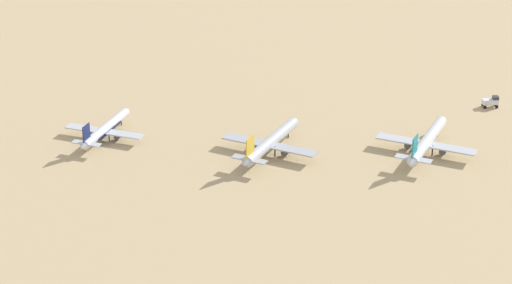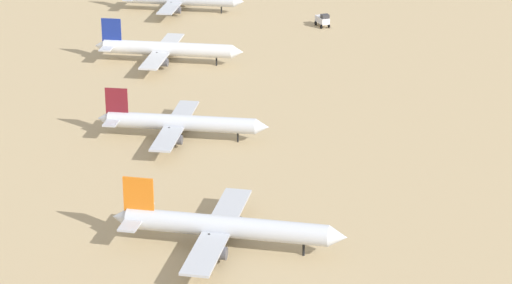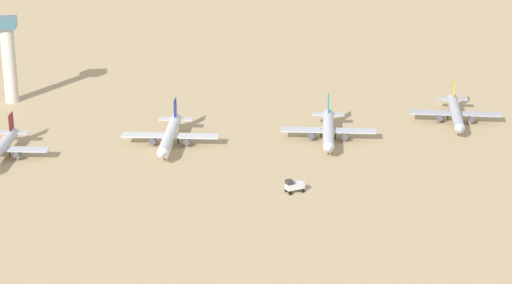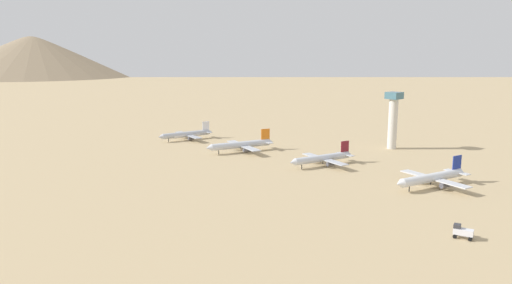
{
  "view_description": "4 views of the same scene",
  "coord_description": "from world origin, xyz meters",
  "views": [
    {
      "loc": [
        -286.07,
        33.56,
        131.0
      ],
      "look_at": [
        -15.22,
        101.52,
        3.27
      ],
      "focal_mm": 72.1,
      "sensor_mm": 36.0,
      "label": 1
    },
    {
      "loc": [
        12.33,
        -249.07,
        78.98
      ],
      "look_at": [
        16.72,
        -62.65,
        4.4
      ],
      "focal_mm": 73.84,
      "sensor_mm": 36.0,
      "label": 2
    },
    {
      "loc": [
        300.97,
        -7.45,
        112.2
      ],
      "look_at": [
        7.18,
        27.54,
        4.31
      ],
      "focal_mm": 72.59,
      "sensor_mm": 36.0,
      "label": 3
    },
    {
      "loc": [
        163.64,
        93.87,
        51.26
      ],
      "look_at": [
        3.09,
        -95.06,
        4.7
      ],
      "focal_mm": 33.65,
      "sensor_mm": 36.0,
      "label": 4
    }
  ],
  "objects": [
    {
      "name": "ground_plane",
      "position": [
        0.0,
        0.0,
        0.0
      ],
      "size": [
        1800.0,
        1800.0,
        0.0
      ],
      "primitive_type": "plane",
      "color": "tan"
    },
    {
      "name": "parked_jet_2",
      "position": [
        1.52,
        -49.52,
        3.46
      ],
      "size": [
        35.48,
        29.02,
        10.26
      ],
      "color": "silver",
      "rests_on": "ground"
    },
    {
      "name": "parked_jet_3",
      "position": [
        -4.08,
        1.74,
        3.67
      ],
      "size": [
        37.67,
        30.82,
        10.9
      ],
      "color": "silver",
      "rests_on": "ground"
    },
    {
      "name": "parked_jet_4",
      "position": [
        -3.12,
        51.86,
        3.64
      ],
      "size": [
        37.34,
        30.56,
        10.81
      ],
      "color": "silver",
      "rests_on": "ground"
    },
    {
      "name": "parked_jet_5",
      "position": [
        -15.02,
        97.05,
        3.61
      ],
      "size": [
        36.9,
        30.27,
        10.73
      ],
      "color": "#B2B7C1",
      "rests_on": "ground"
    },
    {
      "name": "service_truck",
      "position": [
        37.59,
        34.57,
        2.08
      ],
      "size": [
        4.15,
        5.67,
        3.9
      ],
      "color": "silver",
      "rests_on": "ground"
    },
    {
      "name": "control_tower",
      "position": [
        -56.39,
        -52.03,
        16.98
      ],
      "size": [
        7.2,
        7.2,
        30.51
      ],
      "color": "beige",
      "rests_on": "ground"
    }
  ]
}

